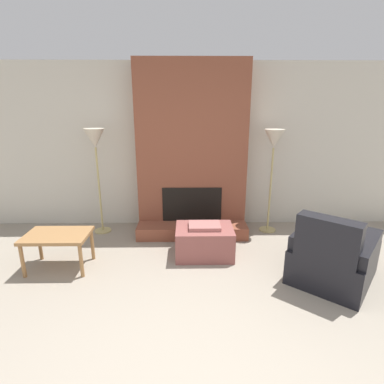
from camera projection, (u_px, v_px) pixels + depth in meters
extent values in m
cube|color=beige|center=(192.00, 147.00, 4.84)|extent=(7.86, 0.06, 2.60)
cube|color=brown|center=(192.00, 149.00, 4.63)|extent=(1.68, 0.39, 2.60)
cube|color=brown|center=(192.00, 231.00, 4.60)|extent=(1.68, 0.38, 0.19)
cube|color=black|center=(192.00, 204.00, 4.67)|extent=(0.92, 0.02, 0.54)
cube|color=#8C4C47|center=(204.00, 241.00, 4.01)|extent=(0.76, 0.55, 0.40)
cube|color=#A56660|center=(205.00, 226.00, 3.94)|extent=(0.42, 0.30, 0.05)
cube|color=black|center=(333.00, 262.00, 3.48)|extent=(1.23, 1.25, 0.40)
cube|color=black|center=(325.00, 257.00, 3.12)|extent=(0.60, 0.56, 0.86)
cube|color=black|center=(364.00, 264.00, 3.26)|extent=(0.69, 0.78, 0.56)
cube|color=black|center=(307.00, 248.00, 3.64)|extent=(0.69, 0.78, 0.56)
cube|color=#9E7042|center=(57.00, 235.00, 3.62)|extent=(0.76, 0.51, 0.04)
cylinder|color=#9E7042|center=(22.00, 261.00, 3.48)|extent=(0.04, 0.04, 0.41)
cylinder|color=#9E7042|center=(81.00, 261.00, 3.49)|extent=(0.04, 0.04, 0.41)
cylinder|color=#9E7042|center=(40.00, 245.00, 3.89)|extent=(0.04, 0.04, 0.41)
cylinder|color=#9E7042|center=(92.00, 244.00, 3.90)|extent=(0.04, 0.04, 0.41)
cylinder|color=tan|center=(103.00, 230.00, 4.82)|extent=(0.26, 0.26, 0.02)
cylinder|color=tan|center=(99.00, 190.00, 4.64)|extent=(0.03, 0.03, 1.33)
cone|color=beige|center=(95.00, 138.00, 4.41)|extent=(0.30, 0.30, 0.28)
cylinder|color=tan|center=(267.00, 229.00, 4.86)|extent=(0.26, 0.26, 0.02)
cylinder|color=tan|center=(270.00, 190.00, 4.68)|extent=(0.03, 0.03, 1.32)
cone|color=beige|center=(274.00, 139.00, 4.45)|extent=(0.30, 0.30, 0.28)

